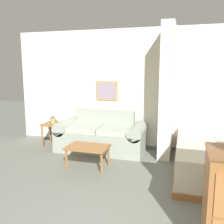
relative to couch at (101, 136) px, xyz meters
The scene contains 6 objects.
wall_back 1.47m from the couch, 26.52° to the left, with size 6.34×0.16×2.60m.
wall_partition_pillar 1.67m from the couch, ahead, with size 0.24×0.75×2.60m.
couch is the anchor object (origin of this frame).
coffee_table 0.99m from the couch, 85.19° to the right, with size 0.73×0.48×0.39m.
side_table 1.12m from the couch, behind, with size 0.41×0.41×0.55m.
table_lamp 1.23m from the couch, behind, with size 0.31×0.31×0.41m.
Camera 1 is at (0.70, -1.53, 1.74)m, focal length 40.00 mm.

